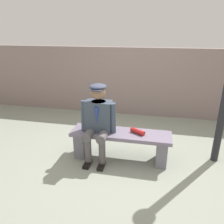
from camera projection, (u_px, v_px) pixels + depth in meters
The scene contains 5 objects.
ground_plane at pixel (120, 158), 3.87m from camera, with size 30.00×30.00×0.00m, color gray.
bench at pixel (121, 141), 3.75m from camera, with size 1.67×0.46×0.49m.
seated_man at pixel (98, 119), 3.63m from camera, with size 0.60×0.59×1.30m.
rolled_magazine at pixel (138, 131), 3.63m from camera, with size 0.08×0.08×0.25m, color #B21E1E.
stadium_wall at pixel (136, 82), 5.65m from camera, with size 12.00×0.24×1.70m, color gray.
Camera 1 is at (-0.55, 3.30, 2.11)m, focal length 35.54 mm.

